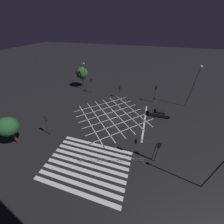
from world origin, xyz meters
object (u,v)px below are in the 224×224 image
(traffic_light_se_main, at_px, (144,145))
(street_lamp_west, at_px, (196,79))
(waiting_car, at_px, (159,113))
(traffic_light_nw_main, at_px, (91,83))
(traffic_light_ne_cross, at_px, (155,91))
(traffic_light_se_cross, at_px, (158,148))
(street_tree_far, at_px, (8,127))
(traffic_light_sw_cross, at_px, (47,122))
(traffic_light_median_north, at_px, (120,89))
(street_tree_near, at_px, (82,73))
(street_lamp_far, at_px, (85,73))

(traffic_light_se_main, bearing_deg, street_lamp_west, -116.68)
(street_lamp_west, relative_size, waiting_car, 2.23)
(traffic_light_se_main, xyz_separation_m, waiting_car, (2.51, 11.38, -2.06))
(traffic_light_nw_main, bearing_deg, waiting_car, -17.01)
(traffic_light_ne_cross, bearing_deg, traffic_light_se_cross, 2.54)
(traffic_light_se_cross, height_order, street_tree_far, street_tree_far)
(street_lamp_west, height_order, street_tree_far, street_lamp_west)
(traffic_light_ne_cross, height_order, traffic_light_sw_cross, traffic_light_ne_cross)
(traffic_light_ne_cross, distance_m, street_tree_far, 29.01)
(traffic_light_median_north, bearing_deg, street_tree_near, -106.44)
(traffic_light_nw_main, distance_m, street_lamp_west, 24.39)
(traffic_light_se_main, relative_size, street_tree_near, 0.61)
(street_lamp_west, bearing_deg, traffic_light_median_north, -177.87)
(traffic_light_se_cross, distance_m, street_tree_far, 22.08)
(traffic_light_nw_main, relative_size, waiting_car, 0.99)
(traffic_light_median_north, xyz_separation_m, street_tree_far, (-12.45, -19.76, 1.12))
(traffic_light_sw_cross, height_order, street_tree_near, street_tree_near)
(traffic_light_sw_cross, height_order, street_lamp_far, street_lamp_far)
(traffic_light_sw_cross, distance_m, street_tree_near, 20.61)
(traffic_light_median_north, bearing_deg, traffic_light_nw_main, -92.74)
(traffic_light_median_north, bearing_deg, waiting_car, 62.90)
(traffic_light_sw_cross, xyz_separation_m, traffic_light_nw_main, (0.38, 16.92, 0.04))
(traffic_light_se_main, relative_size, street_lamp_far, 0.47)
(traffic_light_sw_cross, bearing_deg, traffic_light_se_cross, -90.25)
(traffic_light_se_main, bearing_deg, traffic_light_se_cross, 176.63)
(traffic_light_median_north, relative_size, street_lamp_west, 0.36)
(traffic_light_nw_main, bearing_deg, traffic_light_sw_cross, -91.29)
(traffic_light_se_cross, bearing_deg, traffic_light_se_main, 86.63)
(street_tree_near, distance_m, waiting_car, 24.30)
(traffic_light_se_cross, relative_size, traffic_light_nw_main, 0.92)
(street_lamp_west, xyz_separation_m, street_tree_near, (-28.47, 3.04, -2.46))
(street_lamp_far, xyz_separation_m, street_tree_far, (-2.16, -21.47, -1.49))
(traffic_light_ne_cross, xyz_separation_m, waiting_car, (1.39, -5.28, -2.55))
(traffic_light_sw_cross, relative_size, street_lamp_far, 0.54)
(traffic_light_nw_main, height_order, traffic_light_median_north, traffic_light_nw_main)
(traffic_light_ne_cross, bearing_deg, street_lamp_far, -94.72)
(traffic_light_median_north, height_order, street_lamp_west, street_lamp_west)
(traffic_light_sw_cross, bearing_deg, street_lamp_west, -55.02)
(street_lamp_west, bearing_deg, street_tree_far, -144.53)
(street_lamp_west, xyz_separation_m, street_lamp_far, (-26.41, 1.12, -1.61))
(traffic_light_se_main, bearing_deg, street_tree_near, -45.40)
(traffic_light_ne_cross, bearing_deg, traffic_light_sw_cross, -45.55)
(traffic_light_se_cross, xyz_separation_m, street_tree_far, (-21.84, -3.14, 0.79))
(street_tree_far, relative_size, waiting_car, 1.19)
(traffic_light_sw_cross, distance_m, street_tree_far, 5.23)
(traffic_light_se_main, distance_m, traffic_light_sw_cross, 15.90)
(traffic_light_ne_cross, bearing_deg, street_tree_far, -46.65)
(traffic_light_ne_cross, xyz_separation_m, street_tree_near, (-20.99, 3.49, 1.01))
(street_lamp_far, relative_size, street_tree_near, 1.30)
(traffic_light_sw_cross, xyz_separation_m, street_lamp_far, (-1.91, 18.25, 2.09))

